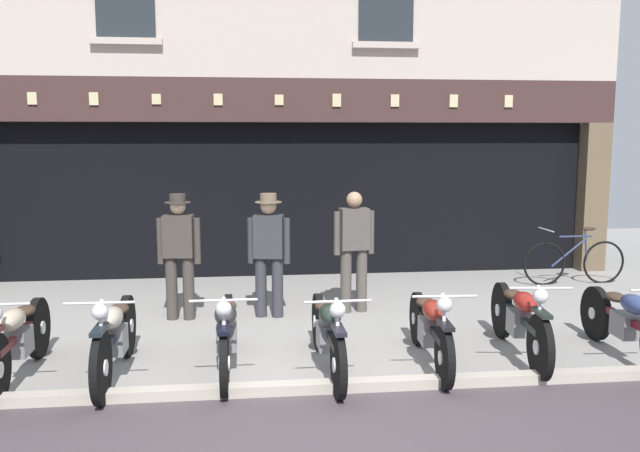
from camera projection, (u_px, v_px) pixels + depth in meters
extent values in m
cube|color=gray|center=(281.00, 281.00, 11.02)|extent=(23.49, 10.00, 0.08)
cube|color=#ABA194|center=(309.00, 391.00, 6.18)|extent=(23.49, 0.16, 0.18)
cube|color=black|center=(274.00, 190.00, 13.10)|extent=(10.57, 4.00, 2.60)
cube|color=brown|center=(592.00, 197.00, 11.64)|extent=(0.44, 0.36, 2.60)
cube|color=#23282D|center=(278.00, 191.00, 11.36)|extent=(10.11, 0.03, 2.18)
cube|color=#382422|center=(279.00, 100.00, 10.73)|extent=(11.49, 0.24, 0.70)
cube|color=#C6B789|center=(32.00, 98.00, 10.17)|extent=(0.14, 0.03, 0.19)
cube|color=#C6B789|center=(94.00, 99.00, 10.27)|extent=(0.14, 0.03, 0.20)
cube|color=#C6B789|center=(156.00, 99.00, 10.38)|extent=(0.14, 0.03, 0.16)
cube|color=#C6B789|center=(218.00, 99.00, 10.49)|extent=(0.14, 0.03, 0.18)
cube|color=#C6B789|center=(279.00, 100.00, 10.60)|extent=(0.14, 0.03, 0.16)
cube|color=#C6B789|center=(337.00, 100.00, 10.70)|extent=(0.14, 0.03, 0.21)
cube|color=#C6B789|center=(395.00, 101.00, 10.81)|extent=(0.14, 0.03, 0.20)
cube|color=#C6B789|center=(454.00, 101.00, 10.93)|extent=(0.14, 0.03, 0.21)
cube|color=#C6B789|center=(508.00, 101.00, 11.03)|extent=(0.14, 0.03, 0.20)
cube|color=#B7A699|center=(278.00, 1.00, 10.59)|extent=(11.49, 0.40, 2.46)
cube|color=#B7A699|center=(126.00, 41.00, 10.18)|extent=(1.10, 0.12, 0.10)
cube|color=#23282D|center=(386.00, 1.00, 10.58)|extent=(0.90, 0.02, 1.30)
cube|color=#B7A699|center=(386.00, 45.00, 10.64)|extent=(1.10, 0.12, 0.10)
cylinder|color=black|center=(38.00, 328.00, 7.12)|extent=(0.09, 0.65, 0.65)
cylinder|color=silver|center=(38.00, 328.00, 7.12)|extent=(0.11, 0.14, 0.14)
cube|color=#5B211F|center=(18.00, 335.00, 6.46)|extent=(0.09, 1.20, 0.07)
cube|color=slate|center=(19.00, 342.00, 6.47)|extent=(0.20, 0.32, 0.26)
ellipsoid|color=tan|center=(12.00, 320.00, 6.28)|extent=(0.23, 0.46, 0.20)
ellipsoid|color=#38281E|center=(25.00, 311.00, 6.67)|extent=(0.20, 0.30, 0.10)
cylinder|color=black|center=(101.00, 368.00, 5.87)|extent=(0.07, 0.66, 0.66)
cylinder|color=silver|center=(101.00, 368.00, 5.87)|extent=(0.10, 0.15, 0.15)
cylinder|color=black|center=(127.00, 326.00, 7.18)|extent=(0.08, 0.66, 0.66)
cylinder|color=silver|center=(127.00, 326.00, 7.18)|extent=(0.11, 0.15, 0.15)
cube|color=black|center=(115.00, 333.00, 6.51)|extent=(0.07, 1.22, 0.07)
cube|color=slate|center=(115.00, 340.00, 6.52)|extent=(0.20, 0.32, 0.26)
ellipsoid|color=#A59B8A|center=(111.00, 318.00, 6.32)|extent=(0.22, 0.46, 0.20)
ellipsoid|color=#38281E|center=(119.00, 309.00, 6.72)|extent=(0.20, 0.30, 0.10)
cube|color=black|center=(99.00, 330.00, 5.83)|extent=(0.10, 0.36, 0.04)
sphere|color=silver|center=(100.00, 312.00, 5.86)|extent=(0.15, 0.15, 0.15)
cylinder|color=silver|center=(100.00, 303.00, 5.85)|extent=(0.62, 0.03, 0.02)
cylinder|color=silver|center=(101.00, 335.00, 5.87)|extent=(0.04, 0.27, 0.61)
cylinder|color=black|center=(224.00, 363.00, 6.05)|extent=(0.07, 0.62, 0.62)
cylinder|color=silver|center=(224.00, 363.00, 6.05)|extent=(0.10, 0.14, 0.14)
cylinder|color=black|center=(229.00, 322.00, 7.39)|extent=(0.08, 0.62, 0.62)
cylinder|color=silver|center=(229.00, 322.00, 7.39)|extent=(0.11, 0.14, 0.14)
cube|color=black|center=(227.00, 329.00, 6.70)|extent=(0.08, 1.25, 0.07)
cube|color=slate|center=(227.00, 336.00, 6.71)|extent=(0.20, 0.32, 0.26)
ellipsoid|color=#252628|center=(226.00, 314.00, 6.52)|extent=(0.22, 0.46, 0.20)
ellipsoid|color=#38281E|center=(227.00, 306.00, 6.92)|extent=(0.20, 0.30, 0.10)
cube|color=black|center=(224.00, 328.00, 6.00)|extent=(0.10, 0.36, 0.04)
sphere|color=silver|center=(224.00, 309.00, 6.04)|extent=(0.15, 0.15, 0.15)
cylinder|color=silver|center=(223.00, 300.00, 6.03)|extent=(0.62, 0.03, 0.02)
cylinder|color=silver|center=(224.00, 332.00, 6.05)|extent=(0.04, 0.28, 0.61)
cylinder|color=black|center=(339.00, 365.00, 6.01)|extent=(0.08, 0.63, 0.62)
cylinder|color=silver|center=(339.00, 365.00, 6.01)|extent=(0.10, 0.14, 0.14)
cylinder|color=black|center=(319.00, 321.00, 7.42)|extent=(0.09, 0.63, 0.62)
cylinder|color=silver|center=(319.00, 321.00, 7.42)|extent=(0.11, 0.14, 0.14)
cube|color=black|center=(328.00, 329.00, 6.70)|extent=(0.09, 1.32, 0.07)
cube|color=slate|center=(327.00, 336.00, 6.71)|extent=(0.20, 0.32, 0.26)
ellipsoid|color=black|center=(330.00, 315.00, 6.50)|extent=(0.23, 0.46, 0.20)
ellipsoid|color=#38281E|center=(324.00, 306.00, 6.93)|extent=(0.20, 0.30, 0.10)
cube|color=black|center=(339.00, 330.00, 5.97)|extent=(0.11, 0.36, 0.04)
sphere|color=silver|center=(338.00, 310.00, 6.00)|extent=(0.15, 0.15, 0.15)
cylinder|color=silver|center=(338.00, 301.00, 5.99)|extent=(0.62, 0.03, 0.02)
cylinder|color=silver|center=(338.00, 333.00, 6.01)|extent=(0.04, 0.25, 0.61)
cylinder|color=black|center=(445.00, 358.00, 6.24)|extent=(0.11, 0.61, 0.60)
cylinder|color=silver|center=(445.00, 358.00, 6.24)|extent=(0.11, 0.14, 0.13)
cylinder|color=black|center=(418.00, 318.00, 7.57)|extent=(0.12, 0.61, 0.60)
cylinder|color=silver|center=(418.00, 318.00, 7.57)|extent=(0.12, 0.14, 0.13)
cube|color=black|center=(430.00, 325.00, 6.89)|extent=(0.16, 1.24, 0.07)
cube|color=slate|center=(430.00, 331.00, 6.90)|extent=(0.22, 0.33, 0.26)
ellipsoid|color=maroon|center=(434.00, 310.00, 6.70)|extent=(0.25, 0.47, 0.20)
ellipsoid|color=#38281E|center=(426.00, 302.00, 7.10)|extent=(0.22, 0.31, 0.10)
cube|color=black|center=(445.00, 325.00, 6.19)|extent=(0.13, 0.37, 0.04)
sphere|color=silver|center=(445.00, 305.00, 6.23)|extent=(0.15, 0.15, 0.15)
cylinder|color=silver|center=(445.00, 296.00, 6.22)|extent=(0.62, 0.07, 0.02)
cylinder|color=silver|center=(444.00, 327.00, 6.24)|extent=(0.05, 0.25, 0.61)
cylinder|color=black|center=(540.00, 347.00, 6.46)|extent=(0.14, 0.66, 0.66)
cylinder|color=silver|center=(540.00, 347.00, 6.46)|extent=(0.12, 0.15, 0.14)
cylinder|color=black|center=(501.00, 310.00, 7.83)|extent=(0.15, 0.66, 0.66)
cylinder|color=silver|center=(501.00, 310.00, 7.83)|extent=(0.13, 0.16, 0.14)
cube|color=black|center=(519.00, 316.00, 7.13)|extent=(0.21, 1.28, 0.07)
cube|color=slate|center=(519.00, 322.00, 7.14)|extent=(0.23, 0.34, 0.26)
ellipsoid|color=maroon|center=(525.00, 302.00, 6.93)|extent=(0.27, 0.48, 0.20)
ellipsoid|color=#38281E|center=(513.00, 294.00, 7.35)|extent=(0.23, 0.32, 0.10)
cube|color=black|center=(542.00, 313.00, 6.41)|extent=(0.14, 0.37, 0.04)
sphere|color=silver|center=(541.00, 296.00, 6.45)|extent=(0.15, 0.15, 0.15)
cylinder|color=silver|center=(541.00, 288.00, 6.44)|extent=(0.62, 0.09, 0.02)
cylinder|color=silver|center=(540.00, 318.00, 6.46)|extent=(0.06, 0.24, 0.62)
cylinder|color=black|center=(596.00, 313.00, 7.74)|extent=(0.11, 0.63, 0.63)
cylinder|color=silver|center=(596.00, 313.00, 7.74)|extent=(0.12, 0.14, 0.14)
cube|color=#59141C|center=(626.00, 319.00, 7.07)|extent=(0.13, 1.22, 0.07)
cube|color=slate|center=(625.00, 325.00, 7.08)|extent=(0.22, 0.33, 0.26)
ellipsoid|color=navy|center=(635.00, 304.00, 6.89)|extent=(0.24, 0.47, 0.20)
ellipsoid|color=#38281E|center=(616.00, 297.00, 7.28)|extent=(0.21, 0.31, 0.10)
cylinder|color=#38332D|center=(189.00, 287.00, 8.58)|extent=(0.15, 0.15, 0.85)
cylinder|color=#38332D|center=(172.00, 287.00, 8.58)|extent=(0.15, 0.15, 0.85)
cube|color=#38332D|center=(179.00, 236.00, 8.48)|extent=(0.40, 0.26, 0.55)
cube|color=silver|center=(180.00, 230.00, 8.59)|extent=(0.14, 0.03, 0.31)
cube|color=black|center=(181.00, 230.00, 8.60)|extent=(0.05, 0.02, 0.28)
cylinder|color=#38332D|center=(197.00, 241.00, 8.50)|extent=(0.09, 0.09, 0.59)
cylinder|color=#38332D|center=(161.00, 241.00, 8.49)|extent=(0.09, 0.09, 0.59)
sphere|color=beige|center=(178.00, 207.00, 8.43)|extent=(0.20, 0.20, 0.20)
cylinder|color=#332D28|center=(178.00, 202.00, 8.42)|extent=(0.33, 0.33, 0.01)
cylinder|color=#332D28|center=(178.00, 198.00, 8.42)|extent=(0.21, 0.21, 0.11)
cylinder|color=#2D2D33|center=(278.00, 287.00, 8.69)|extent=(0.15, 0.15, 0.82)
cylinder|color=#2D2D33|center=(261.00, 286.00, 8.71)|extent=(0.15, 0.15, 0.82)
cube|color=#2D2D33|center=(269.00, 236.00, 8.61)|extent=(0.41, 0.29, 0.56)
cube|color=silver|center=(270.00, 230.00, 8.71)|extent=(0.14, 0.05, 0.32)
cube|color=brown|center=(270.00, 231.00, 8.73)|extent=(0.05, 0.02, 0.29)
cylinder|color=#2D2D33|center=(287.00, 241.00, 8.60)|extent=(0.09, 0.09, 0.60)
cylinder|color=#2D2D33|center=(251.00, 240.00, 8.63)|extent=(0.09, 0.09, 0.60)
sphere|color=tan|center=(268.00, 206.00, 8.55)|extent=(0.20, 0.20, 0.20)
cylinder|color=brown|center=(268.00, 202.00, 8.55)|extent=(0.35, 0.35, 0.01)
cylinder|color=brown|center=(268.00, 198.00, 8.54)|extent=(0.21, 0.21, 0.11)
cylinder|color=#47423D|center=(362.00, 280.00, 8.96)|extent=(0.15, 0.15, 0.88)
cylinder|color=#47423D|center=(346.00, 280.00, 8.91)|extent=(0.15, 0.15, 0.88)
cube|color=#47423D|center=(354.00, 229.00, 8.84)|extent=(0.40, 0.26, 0.56)
cube|color=white|center=(352.00, 223.00, 8.94)|extent=(0.14, 0.04, 0.31)
cube|color=navy|center=(352.00, 224.00, 8.96)|extent=(0.05, 0.02, 0.29)
cylinder|color=#47423D|center=(371.00, 232.00, 8.90)|extent=(0.09, 0.09, 0.58)
cylinder|color=#47423D|center=(337.00, 233.00, 8.79)|extent=(0.09, 0.09, 0.58)
sphere|color=#9E7A5B|center=(354.00, 200.00, 8.79)|extent=(0.21, 0.21, 0.21)
cube|color=silver|center=(390.00, 186.00, 11.42)|extent=(0.80, 0.02, 0.89)
cube|color=#1E3323|center=(391.00, 166.00, 11.36)|extent=(0.80, 0.01, 0.20)
cube|color=beige|center=(448.00, 184.00, 11.54)|extent=(0.74, 0.02, 0.95)
cube|color=#511E19|center=(449.00, 163.00, 11.47)|extent=(0.74, 0.01, 0.20)
torus|color=black|center=(544.00, 264.00, 10.57)|extent=(0.71, 0.05, 0.71)
torus|color=black|center=(604.00, 262.00, 10.71)|extent=(0.71, 0.05, 0.71)
cylinder|color=navy|center=(569.00, 252.00, 10.60)|extent=(0.58, 0.04, 0.47)
cylinder|color=navy|center=(576.00, 236.00, 10.58)|extent=(0.56, 0.04, 0.03)
cylinder|color=navy|center=(586.00, 245.00, 10.62)|extent=(0.08, 0.03, 0.52)
ellipsoid|color=#332319|center=(589.00, 229.00, 10.59)|extent=(0.24, 0.12, 0.06)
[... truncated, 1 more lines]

